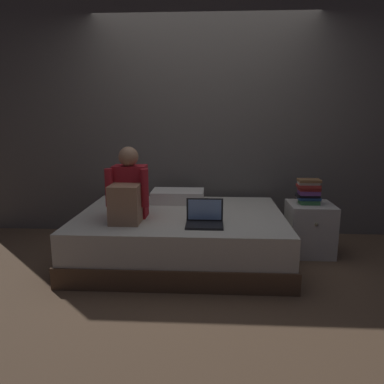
{
  "coord_description": "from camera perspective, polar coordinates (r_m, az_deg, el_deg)",
  "views": [
    {
      "loc": [
        0.09,
        -3.1,
        1.39
      ],
      "look_at": [
        -0.08,
        0.1,
        0.71
      ],
      "focal_mm": 33.96,
      "sensor_mm": 36.0,
      "label": 1
    }
  ],
  "objects": [
    {
      "name": "ground_plane",
      "position": [
        3.4,
        1.31,
        -12.23
      ],
      "size": [
        8.0,
        8.0,
        0.0
      ],
      "primitive_type": "plane",
      "color": "brown"
    },
    {
      "name": "laptop",
      "position": [
        3.14,
        1.98,
        -4.22
      ],
      "size": [
        0.32,
        0.23,
        0.22
      ],
      "color": "black",
      "rests_on": "bed"
    },
    {
      "name": "nightstand",
      "position": [
        3.91,
        17.98,
        -5.5
      ],
      "size": [
        0.44,
        0.46,
        0.52
      ],
      "color": "beige",
      "rests_on": "ground_plane"
    },
    {
      "name": "wall_back",
      "position": [
        4.31,
        1.91,
        11.34
      ],
      "size": [
        5.6,
        0.1,
        2.7
      ],
      "primitive_type": "cube",
      "color": "#605B56",
      "rests_on": "ground_plane"
    },
    {
      "name": "book_stack",
      "position": [
        3.8,
        17.86,
        0.13
      ],
      "size": [
        0.24,
        0.16,
        0.25
      ],
      "color": "#387042",
      "rests_on": "nightstand"
    },
    {
      "name": "bed",
      "position": [
        3.61,
        -1.72,
        -6.88
      ],
      "size": [
        2.0,
        1.5,
        0.46
      ],
      "color": "brown",
      "rests_on": "ground_plane"
    },
    {
      "name": "person_sitting",
      "position": [
        3.32,
        -9.98,
        -0.02
      ],
      "size": [
        0.39,
        0.44,
        0.66
      ],
      "color": "#B21E28",
      "rests_on": "bed"
    },
    {
      "name": "pillow",
      "position": [
        3.97,
        -2.24,
        -0.66
      ],
      "size": [
        0.56,
        0.36,
        0.13
      ],
      "primitive_type": "cube",
      "color": "silver",
      "rests_on": "bed"
    }
  ]
}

